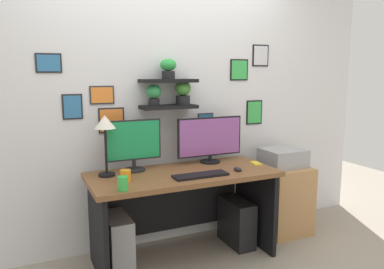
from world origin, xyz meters
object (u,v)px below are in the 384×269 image
Objects in this scene: pen_cup at (123,184)px; printer at (283,158)px; coffee_mug at (126,176)px; monitor_left at (133,144)px; cell_phone at (256,163)px; computer_tower_left at (118,243)px; drawer_cabinet at (281,198)px; desk at (181,195)px; keyboard at (201,175)px; computer_tower_right at (236,222)px; monitor_right at (210,139)px; computer_mouse at (238,169)px; desk_lamp at (105,129)px.

printer is (1.67, 0.40, -0.06)m from pen_cup.
monitor_left is at bearing 63.27° from coffee_mug.
cell_phone is 0.32× the size of computer_tower_left.
drawer_cabinet is at bearing 2.37° from computer_tower_left.
cell_phone is at bearing -161.59° from printer.
pen_cup reaches higher than desk.
cell_phone is (0.70, -0.06, 0.22)m from desk.
keyboard is 0.65m from pen_cup.
monitor_left is at bearing 176.49° from drawer_cabinet.
coffee_mug is 0.59m from computer_tower_left.
coffee_mug is (-0.57, 0.10, 0.04)m from keyboard.
pen_cup is (-0.64, -0.10, 0.04)m from keyboard.
coffee_mug reaches higher than keyboard.
printer is at bearing 8.24° from computer_tower_right.
monitor_left is 0.71m from monitor_right.
computer_mouse is at bearing -12.25° from computer_tower_left.
keyboard is at bearing -25.71° from desk_lamp.
monitor_right is 6.92× the size of computer_mouse.
printer is 0.87× the size of computer_tower_left.
keyboard is 0.92× the size of desk_lamp.
printer is (1.70, -0.02, -0.38)m from desk_lamp.
printer reaches higher than computer_mouse.
computer_mouse is at bearing -25.64° from desk.
desk_lamp is (-0.59, 0.09, 0.59)m from desk.
desk is 0.59m from monitor_left.
desk_lamp reaches higher than computer_tower_left.
computer_mouse is 0.90× the size of pen_cup.
pen_cup is 0.67m from computer_tower_left.
desk_lamp is 0.53m from pen_cup.
cell_phone reaches higher than desk.
monitor_left reaches higher than drawer_cabinet.
computer_mouse reaches higher than computer_tower_left.
drawer_cabinet is (1.03, 0.30, -0.43)m from keyboard.
monitor_right reaches higher than computer_tower_left.
keyboard is at bearing -42.63° from monitor_left.
pen_cup is (-0.92, -0.49, -0.17)m from monitor_right.
desk_lamp is 1.74m from printer.
monitor_left is at bearing -179.98° from monitor_right.
keyboard is 1.16× the size of printer.
desk_lamp reaches higher than keyboard.
monitor_left is at bearing 39.53° from computer_tower_left.
computer_mouse is at bearing -157.63° from drawer_cabinet.
keyboard reaches higher than computer_tower_right.
monitor_left reaches higher than monitor_right.
computer_tower_right is (-0.56, -0.08, -0.12)m from drawer_cabinet.
coffee_mug is at bearing -70.88° from computer_tower_left.
pen_cup is (-0.57, -0.33, 0.26)m from desk.
desk is 0.63m from computer_tower_left.
monitor_right is 6.92× the size of coffee_mug.
monitor_left is at bearing 66.17° from pen_cup.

